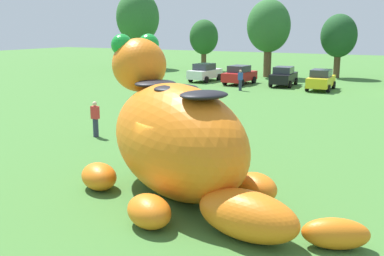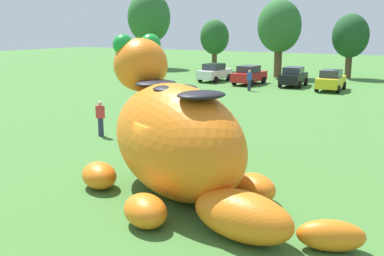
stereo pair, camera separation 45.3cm
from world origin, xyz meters
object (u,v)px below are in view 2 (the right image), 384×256
Objects in this scene: car_yellow at (331,80)px; car_white at (214,72)px; giant_inflatable_creature at (176,139)px; car_red at (249,75)px; car_black at (293,77)px; spectator_mid_field at (100,119)px; spectator_near_inflatable at (249,81)px.

car_white is at bearing 174.40° from car_yellow.
giant_inflatable_creature is 30.59m from car_white.
car_red and car_black have the same top height.
giant_inflatable_creature reaches higher than spectator_mid_field.
spectator_mid_field is at bearing -85.45° from car_red.
spectator_near_inflatable is (-7.35, 23.13, -0.95)m from giant_inflatable_creature.
giant_inflatable_creature is at bearing -71.51° from car_red.
giant_inflatable_creature is 28.29m from car_black.
car_white is at bearing -179.33° from car_black.
car_red is 4.32m from spectator_near_inflatable.
car_red is 2.46× the size of spectator_mid_field.
giant_inflatable_creature is 26.66m from car_yellow.
car_white and car_black have the same top height.
car_yellow is 22.52m from spectator_mid_field.
car_black reaches higher than spectator_near_inflatable.
giant_inflatable_creature reaches higher than car_yellow.
car_black is 3.75m from car_yellow.
car_black is 5.17m from spectator_near_inflatable.
car_black and car_yellow have the same top height.
giant_inflatable_creature reaches higher than car_white.
giant_inflatable_creature reaches higher than spectator_near_inflatable.
car_red is at bearing -169.90° from car_black.
car_red is 3.99m from car_black.
car_red is 22.36m from spectator_mid_field.
giant_inflatable_creature is 5.60× the size of spectator_mid_field.
car_white is 3.91m from car_red.
car_yellow is at bearing -5.60° from car_white.
car_white is (-12.93, 27.71, -0.94)m from giant_inflatable_creature.
giant_inflatable_creature is 8.79m from spectator_mid_field.
car_white is 2.45× the size of spectator_mid_field.
giant_inflatable_creature reaches higher than car_black.
spectator_mid_field is (5.64, -22.90, -0.01)m from car_white.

